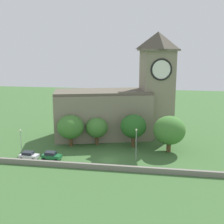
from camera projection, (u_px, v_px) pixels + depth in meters
The scene contains 11 objects.
ground_plane at pixel (118, 140), 79.25m from camera, with size 200.00×200.00×0.00m, color #3D6633.
church at pixel (121, 104), 80.57m from camera, with size 34.33×18.97×28.64m.
quay_barrier at pixel (104, 167), 59.66m from camera, with size 52.78×0.70×1.10m, color gray.
car_white at pixel (29, 155), 65.27m from camera, with size 4.31×2.50×1.69m.
car_green at pixel (51, 156), 64.85m from camera, with size 4.40×2.59×1.84m.
streetlamp_west_end at pixel (21, 138), 66.77m from camera, with size 0.44×0.44×6.19m.
streetlamp_west_mid at pixel (136, 140), 63.43m from camera, with size 0.44×0.44×7.28m.
tree_riverside_east at pixel (169, 130), 69.06m from camera, with size 7.57×7.57×8.72m.
tree_riverside_west at pixel (71, 127), 73.10m from camera, with size 6.68×6.68×8.04m.
tree_by_tower at pixel (97, 128), 74.23m from camera, with size 5.61×5.61×7.09m.
tree_churchyard at pixel (133, 126), 72.30m from camera, with size 6.44×6.44×8.31m.
Camera 1 is at (10.69, -60.05, 24.34)m, focal length 46.85 mm.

